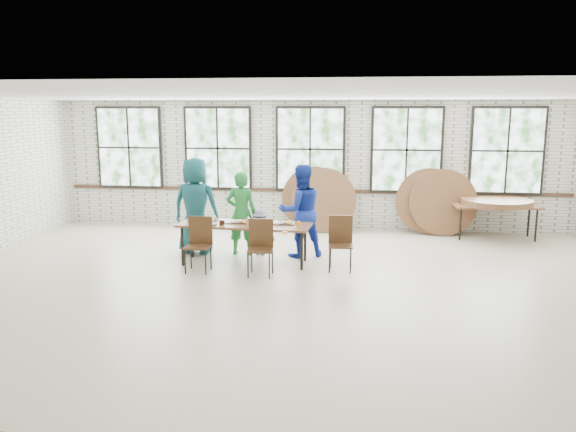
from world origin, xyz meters
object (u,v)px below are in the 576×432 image
storage_table (496,207)px  chair_near_left (199,239)px  chair_near_right (261,242)px  dining_table (244,227)px

storage_table → chair_near_left: bearing=-153.9°
chair_near_left → chair_near_right: (1.10, -0.09, 0.00)m
dining_table → chair_near_right: chair_near_right is taller
chair_near_right → chair_near_left: bearing=170.4°
chair_near_left → chair_near_right: 1.10m
chair_near_right → storage_table: chair_near_right is taller
chair_near_right → storage_table: (4.60, 3.36, 0.13)m
chair_near_right → storage_table: size_ratio=0.51×
dining_table → storage_table: bearing=32.7°
dining_table → chair_near_right: (0.41, -0.65, -0.13)m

